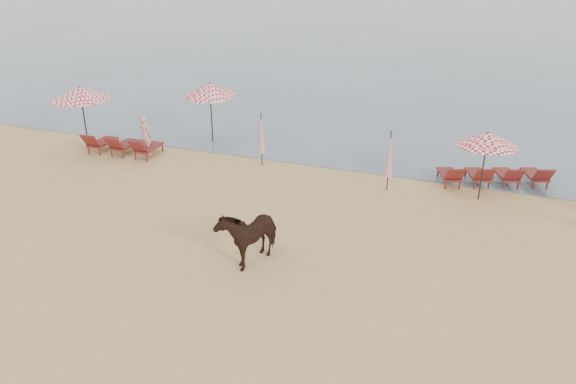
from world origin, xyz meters
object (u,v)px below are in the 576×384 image
cow (249,233)px  umbrella_open_right (487,139)px  umbrella_closed_right (390,154)px  umbrella_open_left_b (210,89)px  umbrella_closed_left (261,133)px  lounger_cluster_left (122,144)px  umbrella_open_left_a (80,93)px  beachgoer_left (146,135)px  lounger_cluster_right (494,175)px

cow → umbrella_open_right: bearing=62.6°
umbrella_closed_right → umbrella_open_left_b: bearing=162.8°
umbrella_open_left_b → umbrella_open_right: umbrella_open_left_b is taller
umbrella_open_right → umbrella_closed_left: umbrella_open_right is taller
umbrella_closed_left → lounger_cluster_left: bearing=-171.8°
umbrella_open_left_b → umbrella_closed_right: 8.63m
lounger_cluster_left → umbrella_open_left_a: 2.58m
cow → beachgoer_left: beachgoer_left is taller
cow → beachgoer_left: size_ratio=1.14×
lounger_cluster_right → beachgoer_left: size_ratio=2.40×
lounger_cluster_right → umbrella_open_left_a: size_ratio=1.47×
lounger_cluster_left → beachgoer_left: bearing=20.4°
umbrella_closed_right → beachgoer_left: 10.01m
lounger_cluster_left → umbrella_open_right: 14.09m
umbrella_open_left_a → umbrella_closed_left: size_ratio=1.26×
lounger_cluster_right → umbrella_closed_left: (-8.52, -1.10, 0.92)m
lounger_cluster_right → umbrella_open_left_a: (-16.00, -2.06, 2.04)m
lounger_cluster_right → umbrella_closed_left: 8.64m
umbrella_open_right → umbrella_closed_right: bearing=170.7°
lounger_cluster_right → umbrella_open_left_a: 16.26m
lounger_cluster_left → umbrella_closed_right: 10.95m
umbrella_open_left_b → beachgoer_left: size_ratio=1.62×
umbrella_closed_left → beachgoer_left: 4.99m
beachgoer_left → lounger_cluster_left: bearing=40.1°
umbrella_open_right → beachgoer_left: umbrella_open_right is taller
umbrella_open_left_a → umbrella_open_right: size_ratio=1.14×
umbrella_closed_left → umbrella_closed_right: umbrella_closed_right is taller
lounger_cluster_left → umbrella_open_left_a: (-1.62, -0.11, 2.01)m
umbrella_open_right → umbrella_open_left_b: bearing=153.9°
umbrella_open_left_b → lounger_cluster_right: bearing=-0.4°
lounger_cluster_left → beachgoer_left: size_ratio=1.76×
umbrella_open_left_b → beachgoer_left: (-1.81, -2.33, -1.50)m
umbrella_open_left_b → umbrella_closed_left: bearing=-27.4°
umbrella_open_left_a → umbrella_open_right: 15.61m
lounger_cluster_left → lounger_cluster_right: lounger_cluster_left is taller
umbrella_open_right → umbrella_open_left_a: bearing=167.3°
lounger_cluster_left → umbrella_open_right: bearing=-0.7°
lounger_cluster_left → umbrella_closed_left: bearing=5.5°
umbrella_open_left_b → lounger_cluster_left: bearing=-131.7°
lounger_cluster_left → umbrella_open_right: (13.98, 0.49, 1.72)m
umbrella_open_left_a → umbrella_closed_right: umbrella_open_left_a is taller
umbrella_open_left_a → cow: umbrella_open_left_a is taller
umbrella_open_left_a → lounger_cluster_left: bearing=-16.6°
umbrella_open_left_a → umbrella_closed_left: bearing=-13.3°
lounger_cluster_left → umbrella_closed_right: bearing=-1.7°
umbrella_closed_left → cow: (2.45, -6.68, -0.52)m
umbrella_open_right → lounger_cluster_left: bearing=167.1°
lounger_cluster_right → beachgoer_left: bearing=166.7°
lounger_cluster_right → cow: cow is taller
umbrella_open_right → umbrella_closed_right: 3.19m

